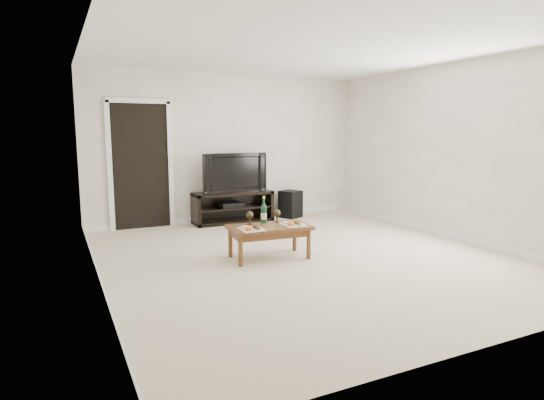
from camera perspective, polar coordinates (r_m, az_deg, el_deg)
The scene contains 14 objects.
floor at distance 5.92m, azimuth 4.14°, elevation -7.12°, with size 5.50×5.50×0.00m, color #C2B39C.
back_wall at distance 8.22m, azimuth -5.50°, elevation 6.47°, with size 5.00×0.04×2.60m, color white.
ceiling at distance 5.79m, azimuth 4.43°, elevation 18.71°, with size 5.00×5.50×0.04m, color white.
doorway at distance 7.80m, azimuth -16.14°, elevation 4.03°, with size 0.90×0.02×2.05m, color black.
media_console at distance 8.05m, azimuth -4.93°, elevation -0.90°, with size 1.41×0.45×0.55m, color black.
television at distance 7.98m, azimuth -4.99°, elevation 3.48°, with size 1.19×0.16×0.68m, color black.
av_receiver at distance 8.02m, azimuth -5.23°, elevation -0.58°, with size 0.40×0.30×0.08m, color black.
subwoofer at distance 8.52m, azimuth 2.34°, elevation -0.51°, with size 0.34×0.34×0.50m, color black.
coffee_table at distance 5.80m, azimuth -0.35°, elevation -5.28°, with size 1.02×0.56×0.42m, color brown.
plate_left at distance 5.51m, azimuth -2.57°, elevation -3.44°, with size 0.27×0.27×0.07m, color white.
plate_right at distance 5.77m, azimuth 2.66°, elevation -2.89°, with size 0.27×0.27×0.07m, color white.
wine_bottle at distance 5.92m, azimuth -1.04°, elevation -1.19°, with size 0.07×0.07×0.35m, color #0F3720.
goblet_left at distance 5.83m, azimuth -2.81°, elevation -2.26°, with size 0.09×0.09×0.17m, color #342B1C, non-canonical shape.
goblet_right at distance 5.97m, azimuth 0.64°, elevation -1.98°, with size 0.09×0.09×0.17m, color #342B1C, non-canonical shape.
Camera 1 is at (-2.85, -4.93, 1.61)m, focal length 30.00 mm.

